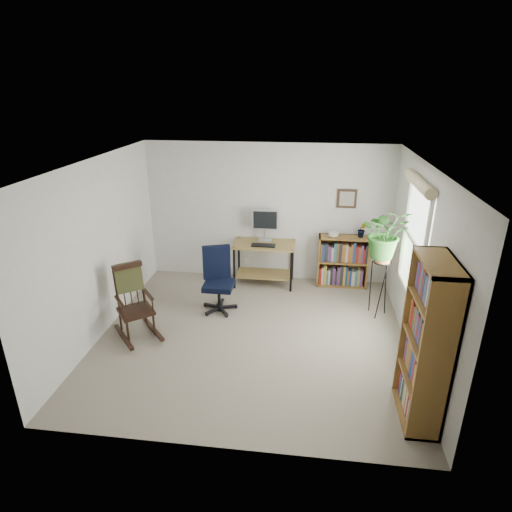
# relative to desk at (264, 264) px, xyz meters

# --- Properties ---
(floor) EXTENTS (4.20, 4.00, 0.00)m
(floor) POSITION_rel_desk_xyz_m (0.02, -1.70, -0.38)
(floor) COLOR gray
(floor) RESTS_ON ground
(ceiling) EXTENTS (4.20, 4.00, 0.00)m
(ceiling) POSITION_rel_desk_xyz_m (0.02, -1.70, 2.02)
(ceiling) COLOR silver
(ceiling) RESTS_ON ground
(wall_back) EXTENTS (4.20, 0.00, 2.40)m
(wall_back) POSITION_rel_desk_xyz_m (0.02, 0.30, 0.82)
(wall_back) COLOR silver
(wall_back) RESTS_ON ground
(wall_front) EXTENTS (4.20, 0.00, 2.40)m
(wall_front) POSITION_rel_desk_xyz_m (0.02, -3.70, 0.82)
(wall_front) COLOR silver
(wall_front) RESTS_ON ground
(wall_left) EXTENTS (0.00, 4.00, 2.40)m
(wall_left) POSITION_rel_desk_xyz_m (-2.08, -1.70, 0.82)
(wall_left) COLOR silver
(wall_left) RESTS_ON ground
(wall_right) EXTENTS (0.00, 4.00, 2.40)m
(wall_right) POSITION_rel_desk_xyz_m (2.12, -1.70, 0.82)
(wall_right) COLOR silver
(wall_right) RESTS_ON ground
(window) EXTENTS (0.12, 1.20, 1.50)m
(window) POSITION_rel_desk_xyz_m (2.08, -1.40, 1.02)
(window) COLOR white
(window) RESTS_ON wall_right
(desk) EXTENTS (1.05, 0.58, 0.75)m
(desk) POSITION_rel_desk_xyz_m (0.00, 0.00, 0.00)
(desk) COLOR olive
(desk) RESTS_ON floor
(monitor) EXTENTS (0.46, 0.16, 0.56)m
(monitor) POSITION_rel_desk_xyz_m (0.00, 0.14, 0.66)
(monitor) COLOR #BABABF
(monitor) RESTS_ON desk
(keyboard) EXTENTS (0.40, 0.15, 0.02)m
(keyboard) POSITION_rel_desk_xyz_m (0.00, -0.12, 0.39)
(keyboard) COLOR black
(keyboard) RESTS_ON desk
(office_chair) EXTENTS (0.70, 0.70, 1.01)m
(office_chair) POSITION_rel_desk_xyz_m (-0.59, -1.03, 0.13)
(office_chair) COLOR black
(office_chair) RESTS_ON floor
(rocking_chair) EXTENTS (0.98, 1.04, 1.04)m
(rocking_chair) POSITION_rel_desk_xyz_m (-1.57, -1.87, 0.14)
(rocking_chair) COLOR black
(rocking_chair) RESTS_ON floor
(low_bookshelf) EXTENTS (0.85, 0.28, 0.90)m
(low_bookshelf) POSITION_rel_desk_xyz_m (1.34, 0.12, 0.07)
(low_bookshelf) COLOR olive
(low_bookshelf) RESTS_ON floor
(tall_bookshelf) EXTENTS (0.33, 0.78, 1.78)m
(tall_bookshelf) POSITION_rel_desk_xyz_m (1.94, -2.99, 0.51)
(tall_bookshelf) COLOR olive
(tall_bookshelf) RESTS_ON floor
(plant_stand) EXTENTS (0.30, 0.30, 1.01)m
(plant_stand) POSITION_rel_desk_xyz_m (1.82, -0.85, 0.13)
(plant_stand) COLOR black
(plant_stand) RESTS_ON floor
(spider_plant) EXTENTS (1.69, 1.88, 1.46)m
(spider_plant) POSITION_rel_desk_xyz_m (1.82, -0.85, 1.29)
(spider_plant) COLOR #286021
(spider_plant) RESTS_ON plant_stand
(potted_plant_small) EXTENTS (0.13, 0.24, 0.11)m
(potted_plant_small) POSITION_rel_desk_xyz_m (1.62, 0.13, 0.57)
(potted_plant_small) COLOR #286021
(potted_plant_small) RESTS_ON low_bookshelf
(framed_picture) EXTENTS (0.32, 0.04, 0.32)m
(framed_picture) POSITION_rel_desk_xyz_m (1.34, 0.27, 1.13)
(framed_picture) COLOR black
(framed_picture) RESTS_ON wall_back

